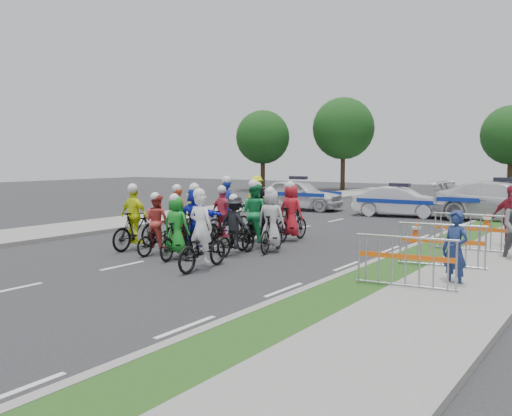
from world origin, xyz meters
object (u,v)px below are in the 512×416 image
Objects in this scene: rider_10 at (195,218)px; barrier_0 at (406,265)px; rider_7 at (272,227)px; barrier_2 at (470,234)px; rider_0 at (202,243)px; spectator_2 at (511,218)px; rider_12 at (228,217)px; tree_0 at (263,137)px; rider_2 at (158,231)px; rider_13 at (291,218)px; rider_4 at (235,231)px; rider_5 at (196,223)px; rider_3 at (135,224)px; barrier_1 at (442,248)px; police_car_1 at (399,202)px; cone_1 at (487,222)px; marshal_hiviz at (257,193)px; rider_1 at (177,233)px; rider_9 at (223,221)px; police_car_0 at (298,195)px; rider_11 at (259,216)px; police_car_2 at (505,202)px; parked_bike at (223,205)px; spectator_0 at (455,250)px; cone_0 at (416,231)px; tree_3 at (343,129)px; rider_6 at (179,225)px; tree_4 at (511,135)px; rider_8 at (255,223)px.

barrier_0 is at bearing 146.34° from rider_10.
rider_7 reaches higher than barrier_2.
spectator_2 is (5.60, 6.87, 0.30)m from rider_0.
rider_12 is 0.33× the size of tree_0.
rider_2 is 4.55m from rider_13.
rider_4 is 0.86× the size of rider_5.
rider_12 reaches higher than rider_3.
rider_0 is at bearing -148.76° from barrier_1.
cone_1 is (4.37, -3.15, -0.33)m from police_car_1.
police_car_1 is at bearing -167.94° from marshal_hiviz.
barrier_2 is at bearing -134.37° from rider_0.
tree_0 is at bearing -70.53° from rider_1.
rider_3 is 1.07× the size of rider_9.
rider_11 is at bearing -164.02° from police_car_0.
parked_bike is (-11.68, -3.50, -0.43)m from police_car_2.
marshal_hiviz reaches higher than rider_1.
tree_0 reaches higher than spectator_0.
rider_1 is 6.95m from spectator_0.
rider_3 is at bearing 16.27° from rider_7.
rider_4 is at bearing -123.75° from cone_0.
rider_9 is 0.86× the size of rider_12.
rider_12 is at bearing -146.74° from rider_10.
rider_2 reaches higher than cone_0.
tree_3 is (-10.39, 29.19, 4.23)m from rider_4.
rider_0 reaches higher than rider_10.
barrier_0 reaches higher than cone_0.
barrier_0 is at bearing 165.66° from rider_5.
rider_6 is 12.09m from police_car_1.
spectator_2 is 0.94× the size of barrier_0.
rider_10 is at bearing -115.13° from parked_bike.
rider_1 reaches higher than rider_2.
rider_1 reaches higher than cone_0.
marshal_hiviz is at bearing -70.52° from rider_2.
rider_1 is at bearing -119.70° from spectator_2.
rider_10 is 0.27× the size of tree_0.
rider_7 is 0.25× the size of tree_3.
rider_1 is 4.26m from rider_12.
cone_1 is 0.11× the size of tree_4.
rider_8 is at bearing 168.22° from police_car_1.
rider_2 is 0.90× the size of rider_13.
rider_11 is (1.57, 1.98, 0.18)m from rider_6.
rider_10 is 8.50m from barrier_2.
rider_9 is 0.90× the size of barrier_2.
rider_9 is 1.48m from rider_10.
rider_6 reaches higher than cone_0.
rider_10 is at bearing -62.01° from tree_0.
rider_7 is at bearing 178.43° from rider_6.
rider_1 is 1.00× the size of rider_10.
barrier_2 is 0.27× the size of tree_3.
rider_11 reaches higher than cone_0.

